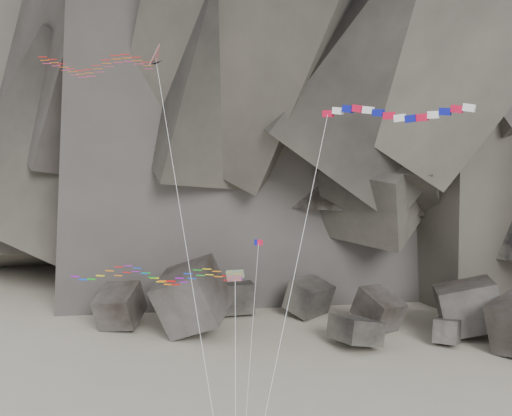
% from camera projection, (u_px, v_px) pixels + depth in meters
% --- Properties ---
extents(headland, '(110.00, 70.00, 84.00)m').
position_uv_depth(headland, '(344.00, 18.00, 107.41)').
color(headland, '#4F4A41').
rests_on(headland, ground).
extents(boulder_field, '(54.58, 18.65, 9.47)m').
position_uv_depth(boulder_field, '(327.00, 313.00, 76.24)').
color(boulder_field, '#47423F').
rests_on(boulder_field, ground).
extents(delta_kite, '(20.37, 16.52, 29.33)m').
position_uv_depth(delta_kite, '(91.00, 64.00, 49.30)').
color(delta_kite, red).
rests_on(delta_kite, ground).
extents(banner_kite, '(12.27, 11.46, 24.55)m').
position_uv_depth(banner_kite, '(393.00, 115.00, 39.25)').
color(banner_kite, red).
rests_on(banner_kite, ground).
extents(parafoil_kite, '(14.82, 10.06, 13.60)m').
position_uv_depth(parafoil_kite, '(147.00, 274.00, 44.37)').
color(parafoil_kite, '#D5CB0B').
rests_on(parafoil_kite, ground).
extents(pennant_kite, '(1.64, 11.44, 15.39)m').
position_uv_depth(pennant_kite, '(255.00, 289.00, 42.48)').
color(pennant_kite, red).
rests_on(pennant_kite, ground).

